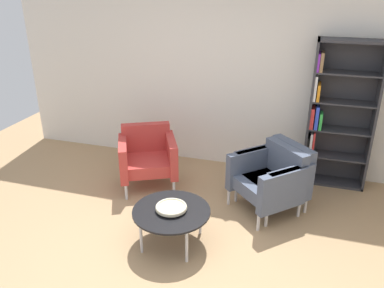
% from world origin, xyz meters
% --- Properties ---
extents(ground_plane, '(8.32, 8.32, 0.00)m').
position_xyz_m(ground_plane, '(0.00, 0.00, 0.00)').
color(ground_plane, tan).
extents(plaster_back_panel, '(6.40, 0.12, 2.90)m').
position_xyz_m(plaster_back_panel, '(0.00, 2.46, 1.45)').
color(plaster_back_panel, silver).
rests_on(plaster_back_panel, ground_plane).
extents(bookshelf_tall, '(0.80, 0.30, 1.90)m').
position_xyz_m(bookshelf_tall, '(1.43, 2.25, 0.93)').
color(bookshelf_tall, '#333338').
rests_on(bookshelf_tall, ground_plane).
extents(coffee_table_low, '(0.80, 0.80, 0.40)m').
position_xyz_m(coffee_table_low, '(-0.13, 0.37, 0.37)').
color(coffee_table_low, black).
rests_on(coffee_table_low, ground_plane).
extents(decorative_bowl, '(0.32, 0.32, 0.05)m').
position_xyz_m(decorative_bowl, '(-0.13, 0.37, 0.43)').
color(decorative_bowl, beige).
rests_on(decorative_bowl, coffee_table_low).
extents(armchair_by_bookshelf, '(0.95, 0.95, 0.78)m').
position_xyz_m(armchair_by_bookshelf, '(0.75, 1.31, 0.41)').
color(armchair_by_bookshelf, '#4C566B').
rests_on(armchair_by_bookshelf, ground_plane).
extents(armchair_spare_guest, '(0.92, 0.89, 0.78)m').
position_xyz_m(armchair_spare_guest, '(-0.85, 1.47, 0.41)').
color(armchair_spare_guest, '#B73833').
rests_on(armchair_spare_guest, ground_plane).
extents(armchair_corner_red, '(0.95, 0.95, 0.78)m').
position_xyz_m(armchair_corner_red, '(0.82, 1.42, 0.41)').
color(armchair_corner_red, '#4C566B').
rests_on(armchair_corner_red, ground_plane).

